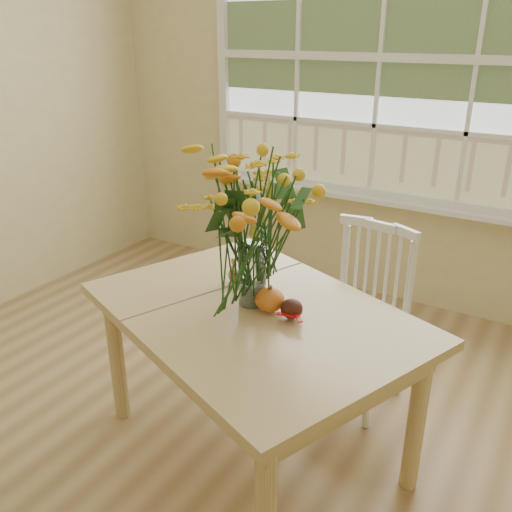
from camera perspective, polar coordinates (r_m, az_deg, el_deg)
The scene contains 9 objects.
floor at distance 2.33m, azimuth -11.33°, elevation -24.94°, with size 4.00×4.50×0.01m, color #977549.
wall_back at distance 3.55m, azimuth 12.86°, elevation 16.52°, with size 4.00×0.02×2.70m, color beige.
window at distance 3.50m, azimuth 12.91°, elevation 19.42°, with size 2.42×0.12×1.74m.
dining_table at distance 2.18m, azimuth -0.28°, elevation -7.72°, with size 1.53×1.32×0.69m.
windsor_chair at distance 2.65m, azimuth 11.37°, elevation -5.04°, with size 0.45×0.44×0.86m.
flower_vase at distance 2.04m, azimuth -0.43°, elevation 4.28°, with size 0.52×0.52×0.61m.
pumpkin at distance 2.11m, azimuth 1.47°, elevation -4.72°, with size 0.12×0.12×0.09m, color #EE5B1C.
turkey_figurine at distance 2.33m, azimuth -2.22°, elevation -2.09°, with size 0.10×0.09×0.10m.
dark_gourd at distance 2.06m, azimuth 3.77°, elevation -5.67°, with size 0.13×0.11×0.08m.
Camera 1 is at (1.15, -1.09, 1.70)m, focal length 38.00 mm.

